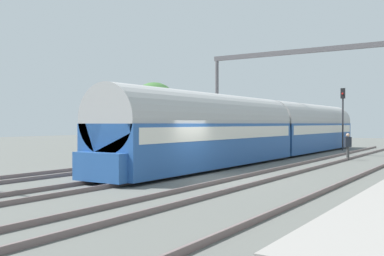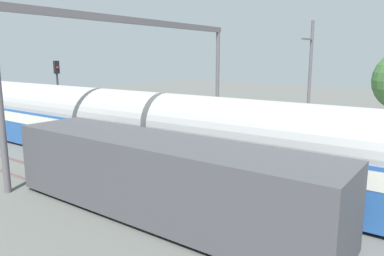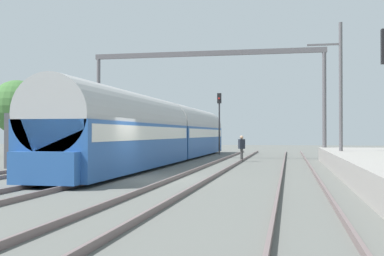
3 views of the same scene
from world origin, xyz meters
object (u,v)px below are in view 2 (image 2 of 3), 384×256
freight_car (160,178)px  railway_signal_far (58,89)px  passenger_train (164,133)px  catenary_gantry (140,53)px  person_crossing (203,133)px

freight_car → railway_signal_far: (6.11, 14.89, 1.99)m
passenger_train → railway_signal_far: 11.74m
railway_signal_far → catenary_gantry: catenary_gantry is taller
passenger_train → catenary_gantry: 5.69m
person_crossing → railway_signal_far: 11.15m
passenger_train → railway_signal_far: railway_signal_far is taller
passenger_train → person_crossing: bearing=11.9°
passenger_train → person_crossing: passenger_train is taller
passenger_train → freight_car: passenger_train is taller
freight_car → person_crossing: bearing=25.9°
passenger_train → catenary_gantry: size_ratio=1.93×
catenary_gantry → person_crossing: bearing=-41.4°
passenger_train → railway_signal_far: bearing=80.5°
freight_car → person_crossing: size_ratio=7.51×
freight_car → catenary_gantry: bearing=47.6°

